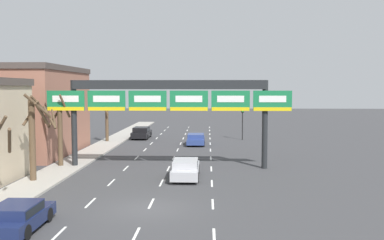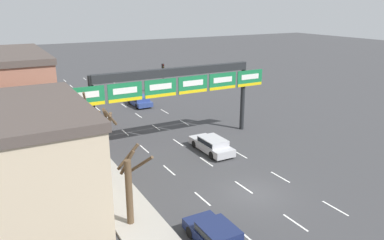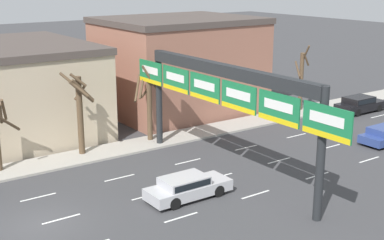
{
  "view_description": "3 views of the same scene",
  "coord_description": "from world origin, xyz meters",
  "px_view_note": "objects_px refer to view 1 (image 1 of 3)",
  "views": [
    {
      "loc": [
        3.02,
        -21.44,
        6.17
      ],
      "look_at": [
        1.9,
        8.84,
        3.92
      ],
      "focal_mm": 40.0,
      "sensor_mm": 36.0,
      "label": 1
    },
    {
      "loc": [
        -14.37,
        -17.64,
        12.07
      ],
      "look_at": [
        -2.41,
        4.0,
        4.42
      ],
      "focal_mm": 35.0,
      "sensor_mm": 36.0,
      "label": 2
    },
    {
      "loc": [
        23.73,
        -7.74,
        11.85
      ],
      "look_at": [
        -0.83,
        9.58,
        3.6
      ],
      "focal_mm": 50.0,
      "sensor_mm": 36.0,
      "label": 3
    }
  ],
  "objects_px": {
    "car_blue": "(196,139)",
    "tree_bare_third": "(107,117)",
    "sign_gantry": "(168,97)",
    "car_silver": "(186,168)",
    "traffic_light_near_gantry": "(243,115)",
    "tree_bare_furthest": "(34,133)",
    "car_navy": "(18,216)",
    "tree_bare_second": "(59,131)",
    "car_black": "(141,132)"
  },
  "relations": [
    {
      "from": "car_blue",
      "to": "tree_bare_third",
      "type": "relative_size",
      "value": 0.73
    },
    {
      "from": "sign_gantry",
      "to": "car_silver",
      "type": "relative_size",
      "value": 3.89
    },
    {
      "from": "sign_gantry",
      "to": "tree_bare_third",
      "type": "distance_m",
      "value": 17.79
    },
    {
      "from": "traffic_light_near_gantry",
      "to": "tree_bare_third",
      "type": "bearing_deg",
      "value": -169.3
    },
    {
      "from": "car_silver",
      "to": "tree_bare_furthest",
      "type": "height_order",
      "value": "tree_bare_furthest"
    },
    {
      "from": "sign_gantry",
      "to": "traffic_light_near_gantry",
      "type": "height_order",
      "value": "sign_gantry"
    },
    {
      "from": "car_navy",
      "to": "tree_bare_second",
      "type": "distance_m",
      "value": 15.35
    },
    {
      "from": "car_black",
      "to": "tree_bare_third",
      "type": "bearing_deg",
      "value": -129.49
    },
    {
      "from": "traffic_light_near_gantry",
      "to": "tree_bare_second",
      "type": "bearing_deg",
      "value": -130.3
    },
    {
      "from": "car_black",
      "to": "tree_bare_third",
      "type": "relative_size",
      "value": 0.85
    },
    {
      "from": "sign_gantry",
      "to": "tree_bare_furthest",
      "type": "xyz_separation_m",
      "value": [
        -8.31,
        -5.47,
        -2.2
      ]
    },
    {
      "from": "sign_gantry",
      "to": "traffic_light_near_gantry",
      "type": "bearing_deg",
      "value": 68.68
    },
    {
      "from": "tree_bare_third",
      "to": "tree_bare_furthest",
      "type": "xyz_separation_m",
      "value": [
        0.16,
        -20.91,
        0.32
      ]
    },
    {
      "from": "car_blue",
      "to": "traffic_light_near_gantry",
      "type": "bearing_deg",
      "value": 41.55
    },
    {
      "from": "sign_gantry",
      "to": "traffic_light_near_gantry",
      "type": "distance_m",
      "value": 19.9
    },
    {
      "from": "car_black",
      "to": "traffic_light_near_gantry",
      "type": "bearing_deg",
      "value": -4.93
    },
    {
      "from": "car_blue",
      "to": "tree_bare_third",
      "type": "xyz_separation_m",
      "value": [
        -10.21,
        1.87,
        2.29
      ]
    },
    {
      "from": "car_silver",
      "to": "tree_bare_second",
      "type": "distance_m",
      "value": 10.88
    },
    {
      "from": "tree_bare_second",
      "to": "tree_bare_furthest",
      "type": "distance_m",
      "value": 5.35
    },
    {
      "from": "traffic_light_near_gantry",
      "to": "car_black",
      "type": "bearing_deg",
      "value": 175.07
    },
    {
      "from": "car_black",
      "to": "car_navy",
      "type": "distance_m",
      "value": 34.41
    },
    {
      "from": "traffic_light_near_gantry",
      "to": "tree_bare_third",
      "type": "distance_m",
      "value": 15.93
    },
    {
      "from": "traffic_light_near_gantry",
      "to": "car_silver",
      "type": "bearing_deg",
      "value": -104.39
    },
    {
      "from": "car_silver",
      "to": "traffic_light_near_gantry",
      "type": "relative_size",
      "value": 1.15
    },
    {
      "from": "traffic_light_near_gantry",
      "to": "tree_bare_furthest",
      "type": "relative_size",
      "value": 0.73
    },
    {
      "from": "car_navy",
      "to": "traffic_light_near_gantry",
      "type": "bearing_deg",
      "value": 69.67
    },
    {
      "from": "car_navy",
      "to": "car_black",
      "type": "bearing_deg",
      "value": 89.98
    },
    {
      "from": "car_blue",
      "to": "tree_bare_furthest",
      "type": "distance_m",
      "value": 21.69
    },
    {
      "from": "car_silver",
      "to": "car_navy",
      "type": "bearing_deg",
      "value": -120.73
    },
    {
      "from": "sign_gantry",
      "to": "car_black",
      "type": "height_order",
      "value": "sign_gantry"
    },
    {
      "from": "car_blue",
      "to": "car_silver",
      "type": "xyz_separation_m",
      "value": [
        -0.23,
        -17.29,
        0.02
      ]
    },
    {
      "from": "sign_gantry",
      "to": "car_navy",
      "type": "distance_m",
      "value": 16.54
    },
    {
      "from": "car_silver",
      "to": "tree_bare_third",
      "type": "relative_size",
      "value": 0.84
    },
    {
      "from": "car_black",
      "to": "car_silver",
      "type": "bearing_deg",
      "value": -73.95
    },
    {
      "from": "tree_bare_furthest",
      "to": "tree_bare_third",
      "type": "bearing_deg",
      "value": 90.44
    },
    {
      "from": "car_blue",
      "to": "traffic_light_near_gantry",
      "type": "xyz_separation_m",
      "value": [
        5.45,
        4.83,
        2.34
      ]
    },
    {
      "from": "car_blue",
      "to": "traffic_light_near_gantry",
      "type": "height_order",
      "value": "traffic_light_near_gantry"
    },
    {
      "from": "car_black",
      "to": "tree_bare_third",
      "type": "distance_m",
      "value": 5.66
    },
    {
      "from": "car_black",
      "to": "tree_bare_second",
      "type": "height_order",
      "value": "tree_bare_second"
    },
    {
      "from": "tree_bare_third",
      "to": "traffic_light_near_gantry",
      "type": "bearing_deg",
      "value": 10.7
    },
    {
      "from": "traffic_light_near_gantry",
      "to": "tree_bare_furthest",
      "type": "distance_m",
      "value": 28.46
    },
    {
      "from": "car_navy",
      "to": "tree_bare_furthest",
      "type": "bearing_deg",
      "value": 108.34
    },
    {
      "from": "car_blue",
      "to": "tree_bare_furthest",
      "type": "height_order",
      "value": "tree_bare_furthest"
    },
    {
      "from": "tree_bare_second",
      "to": "tree_bare_furthest",
      "type": "height_order",
      "value": "tree_bare_furthest"
    },
    {
      "from": "traffic_light_near_gantry",
      "to": "tree_bare_second",
      "type": "distance_m",
      "value": 24.31
    },
    {
      "from": "tree_bare_furthest",
      "to": "car_silver",
      "type": "bearing_deg",
      "value": 10.13
    },
    {
      "from": "sign_gantry",
      "to": "tree_bare_third",
      "type": "relative_size",
      "value": 3.26
    },
    {
      "from": "car_navy",
      "to": "car_silver",
      "type": "bearing_deg",
      "value": 59.27
    },
    {
      "from": "car_blue",
      "to": "car_navy",
      "type": "relative_size",
      "value": 1.03
    },
    {
      "from": "car_blue",
      "to": "tree_bare_furthest",
      "type": "bearing_deg",
      "value": -117.82
    }
  ]
}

